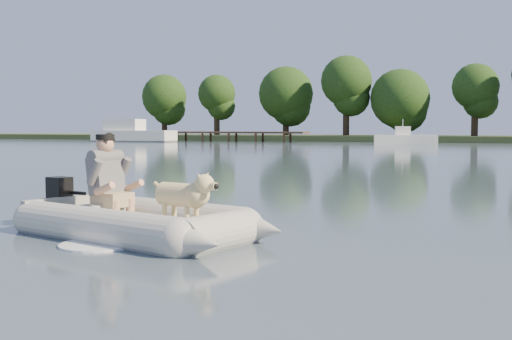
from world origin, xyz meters
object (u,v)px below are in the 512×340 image
at_px(dog, 180,199).
at_px(motorboat, 405,132).
at_px(dock, 224,137).
at_px(man, 107,173).
at_px(cabin_cruiser, 134,130).
at_px(dinghy, 140,190).

height_order(dog, motorboat, motorboat).
height_order(dock, man, man).
height_order(cabin_cruiser, motorboat, cabin_cruiser).
bearing_deg(dock, cabin_cruiser, -154.74).
height_order(dock, dog, dock).
xyz_separation_m(dock, cabin_cruiser, (-8.32, -3.93, 0.64)).
distance_m(dock, dog, 58.04).
bearing_deg(dinghy, cabin_cruiser, 137.84).
relative_size(man, dog, 1.16).
distance_m(dinghy, man, 0.74).
height_order(man, dog, man).
bearing_deg(motorboat, man, -98.72).
xyz_separation_m(dog, cabin_cruiser, (-34.18, 48.04, 0.63)).
distance_m(dinghy, motorboat, 47.95).
relative_size(dock, dinghy, 3.72).
relative_size(dinghy, cabin_cruiser, 0.55).
bearing_deg(man, motorboat, 109.11).
bearing_deg(dock, man, -64.61).
bearing_deg(man, dinghy, -4.24).
xyz_separation_m(dock, dog, (25.86, -51.96, 0.01)).
bearing_deg(dog, motorboat, 110.66).
bearing_deg(cabin_cruiser, man, -60.90).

